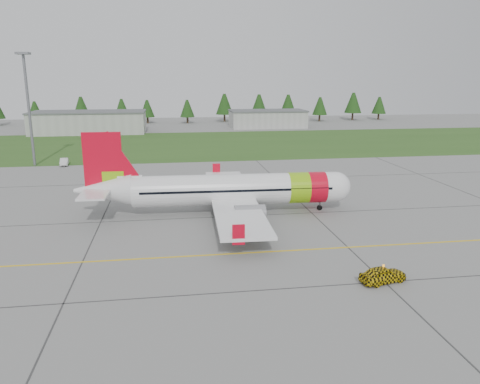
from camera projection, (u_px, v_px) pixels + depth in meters
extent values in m
plane|color=gray|center=(264.00, 290.00, 36.48)|extent=(320.00, 320.00, 0.00)
cylinder|color=white|center=(236.00, 189.00, 56.51)|extent=(24.82, 4.57, 3.71)
sphere|color=white|center=(335.00, 187.00, 57.89)|extent=(3.71, 3.71, 3.71)
cone|color=white|center=(103.00, 190.00, 54.69)|extent=(6.78, 3.94, 3.71)
cube|color=black|center=(338.00, 184.00, 57.84)|extent=(1.61, 2.52, 0.53)
cylinder|color=#84C30E|center=(298.00, 188.00, 57.36)|extent=(2.60, 3.87, 3.79)
cylinder|color=red|center=(316.00, 187.00, 57.61)|extent=(2.22, 3.86, 3.79)
cube|color=white|center=(232.00, 198.00, 56.71)|extent=(6.29, 30.58, 0.34)
cube|color=red|center=(216.00, 170.00, 71.05)|extent=(1.15, 0.21, 1.90)
cube|color=red|center=(239.00, 235.00, 41.91)|extent=(1.15, 0.21, 1.90)
cylinder|color=gray|center=(239.00, 191.00, 62.03)|extent=(3.49, 2.11, 2.00)
cylinder|color=gray|center=(250.00, 214.00, 51.95)|extent=(3.49, 2.11, 2.00)
cube|color=red|center=(103.00, 163.00, 53.94)|extent=(4.38, 0.49, 7.22)
cube|color=#84C30E|center=(113.00, 181.00, 54.56)|extent=(2.48, 0.49, 2.28)
cube|color=white|center=(99.00, 188.00, 54.58)|extent=(3.42, 11.03, 0.21)
cylinder|color=slate|center=(320.00, 205.00, 58.22)|extent=(0.17, 0.17, 1.33)
cylinder|color=black|center=(320.00, 207.00, 58.31)|extent=(0.66, 0.29, 0.65)
cylinder|color=slate|center=(223.00, 200.00, 59.41)|extent=(0.21, 0.21, 1.81)
cylinder|color=black|center=(220.00, 204.00, 59.47)|extent=(1.00, 0.46, 0.99)
cylinder|color=slate|center=(227.00, 212.00, 54.28)|extent=(0.21, 0.21, 1.81)
cylinder|color=black|center=(223.00, 216.00, 54.33)|extent=(1.00, 0.46, 0.99)
imported|color=yellow|center=(384.00, 260.00, 37.42)|extent=(1.68, 1.86, 3.94)
imported|color=silver|center=(64.00, 155.00, 87.26)|extent=(1.56, 1.49, 4.02)
cube|color=#30561E|center=(198.00, 144.00, 115.18)|extent=(320.00, 50.00, 0.03)
cube|color=gold|center=(247.00, 253.00, 44.15)|extent=(120.00, 0.25, 0.02)
cube|color=#A8A8A3|center=(89.00, 123.00, 136.99)|extent=(32.00, 14.00, 6.00)
cube|color=#A8A8A3|center=(267.00, 119.00, 152.73)|extent=(24.00, 12.00, 5.20)
cylinder|color=slate|center=(29.00, 112.00, 85.11)|extent=(0.50, 0.50, 20.00)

